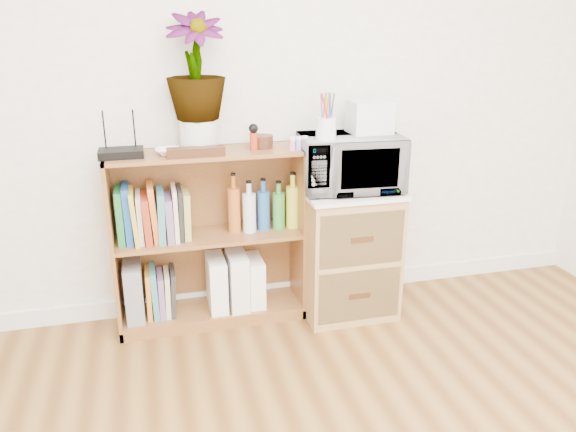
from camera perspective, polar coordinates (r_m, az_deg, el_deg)
name	(u,v)px	position (r m, az deg, el deg)	size (l,w,h in m)	color
skirting_board	(269,291)	(3.37, -1.99, -7.64)	(4.00, 0.02, 0.10)	white
bookshelf	(209,239)	(3.02, -8.00, -2.30)	(1.00, 0.30, 0.95)	brown
wicker_unit	(346,252)	(3.16, 5.91, -3.65)	(0.50, 0.45, 0.70)	#9E7542
microwave	(350,163)	(2.99, 6.32, 5.40)	(0.52, 0.35, 0.29)	silver
pen_cup	(326,128)	(2.84, 3.88, 8.87)	(0.10, 0.10, 0.11)	white
small_appliance	(370,117)	(3.03, 8.29, 9.94)	(0.21, 0.18, 0.17)	silver
router	(121,153)	(2.84, -16.59, 6.15)	(0.21, 0.14, 0.04)	black
white_bowl	(168,152)	(2.83, -12.05, 6.42)	(0.13, 0.13, 0.03)	white
plant_pot	(199,135)	(2.88, -9.03, 8.10)	(0.19, 0.19, 0.16)	silver
potted_plant	(195,67)	(2.84, -9.39, 14.75)	(0.29, 0.29, 0.51)	#3E762F
trinket_box	(196,152)	(2.77, -9.34, 6.45)	(0.28, 0.07, 0.04)	#341B0E
kokeshi_doll	(254,142)	(2.87, -3.51, 7.55)	(0.04, 0.04, 0.09)	#A92F14
wooden_bowl	(262,142)	(2.93, -2.62, 7.56)	(0.11, 0.11, 0.06)	#33180E
paint_jars	(299,145)	(2.87, 1.09, 7.25)	(0.11, 0.04, 0.06)	pink
file_box	(134,290)	(3.11, -15.36, -7.26)	(0.09, 0.24, 0.31)	gray
magazine_holder_left	(217,283)	(3.12, -7.27, -6.72)	(0.09, 0.24, 0.30)	white
magazine_holder_mid	(237,279)	(3.13, -5.20, -6.36)	(0.10, 0.25, 0.31)	white
magazine_holder_right	(254,280)	(3.15, -3.42, -6.54)	(0.09, 0.22, 0.27)	white
cookbooks	(153,215)	(2.95, -13.59, 0.09)	(0.37, 0.20, 0.30)	#1F7738
liquor_bottles	(272,203)	(3.02, -1.61, 1.30)	(0.47, 0.07, 0.32)	#B45C21
lower_books	(160,292)	(3.12, -12.84, -7.53)	(0.16, 0.19, 0.27)	#C47D22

